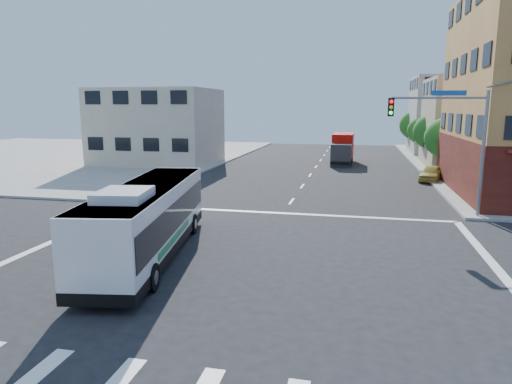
# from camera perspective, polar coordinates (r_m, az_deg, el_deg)

# --- Properties ---
(ground) EXTENTS (120.00, 120.00, 0.00)m
(ground) POSITION_cam_1_polar(r_m,az_deg,el_deg) (17.74, -1.54, -9.58)
(ground) COLOR black
(ground) RESTS_ON ground
(sidewalk_nw) EXTENTS (50.00, 50.00, 0.15)m
(sidewalk_nw) POSITION_cam_1_polar(r_m,az_deg,el_deg) (64.64, -24.84, 4.26)
(sidewalk_nw) COLOR gray
(sidewalk_nw) RESTS_ON ground
(building_east_near) EXTENTS (12.06, 10.06, 9.00)m
(building_east_near) POSITION_cam_1_polar(r_m,az_deg,el_deg) (51.79, 27.18, 7.66)
(building_east_near) COLOR tan
(building_east_near) RESTS_ON ground
(building_east_far) EXTENTS (12.06, 10.06, 10.00)m
(building_east_far) POSITION_cam_1_polar(r_m,az_deg,el_deg) (65.43, 24.16, 8.72)
(building_east_far) COLOR #A5A5A0
(building_east_far) RESTS_ON ground
(building_west) EXTENTS (12.06, 10.06, 8.00)m
(building_west) POSITION_cam_1_polar(r_m,az_deg,el_deg) (50.76, -12.19, 7.98)
(building_west) COLOR beige
(building_west) RESTS_ON ground
(signal_mast_ne) EXTENTS (7.91, 1.13, 8.07)m
(signal_mast_ne) POSITION_cam_1_polar(r_m,az_deg,el_deg) (27.26, 23.29, 7.35)
(signal_mast_ne) COLOR slate
(signal_mast_ne) RESTS_ON ground
(street_tree_a) EXTENTS (3.60, 3.60, 5.53)m
(street_tree_a) POSITION_cam_1_polar(r_m,az_deg,el_deg) (44.84, 22.69, 6.56)
(street_tree_a) COLOR #3B2315
(street_tree_a) RESTS_ON ground
(street_tree_b) EXTENTS (3.80, 3.80, 5.79)m
(street_tree_b) POSITION_cam_1_polar(r_m,az_deg,el_deg) (52.71, 21.20, 7.32)
(street_tree_b) COLOR #3B2315
(street_tree_b) RESTS_ON ground
(street_tree_c) EXTENTS (3.40, 3.40, 5.29)m
(street_tree_c) POSITION_cam_1_polar(r_m,az_deg,el_deg) (60.64, 20.08, 7.46)
(street_tree_c) COLOR #3B2315
(street_tree_c) RESTS_ON ground
(street_tree_d) EXTENTS (4.00, 4.00, 6.03)m
(street_tree_d) POSITION_cam_1_polar(r_m,az_deg,el_deg) (68.56, 19.24, 8.15)
(street_tree_d) COLOR #3B2315
(street_tree_d) RESTS_ON ground
(transit_bus) EXTENTS (4.16, 11.42, 3.31)m
(transit_bus) POSITION_cam_1_polar(r_m,az_deg,el_deg) (19.18, -13.29, -3.26)
(transit_bus) COLOR black
(transit_bus) RESTS_ON ground
(box_truck) EXTENTS (2.27, 7.24, 3.24)m
(box_truck) POSITION_cam_1_polar(r_m,az_deg,el_deg) (50.60, 10.77, 5.26)
(box_truck) COLOR #2A292F
(box_truck) RESTS_ON ground
(parked_car) EXTENTS (2.56, 4.17, 1.33)m
(parked_car) POSITION_cam_1_polar(r_m,az_deg,el_deg) (40.80, 21.01, 2.21)
(parked_car) COLOR #CCBD4E
(parked_car) RESTS_ON ground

